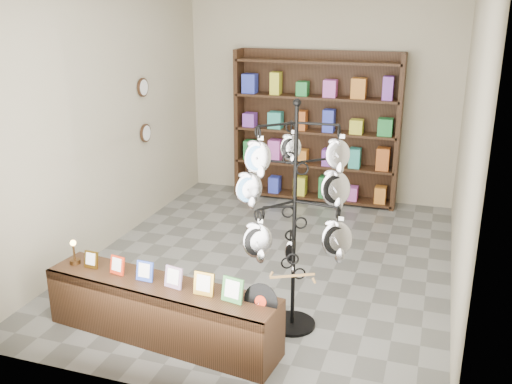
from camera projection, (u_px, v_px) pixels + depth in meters
ground at (270, 260)px, 6.61m from camera, size 5.00×5.00×0.00m
room_envelope at (271, 101)px, 6.02m from camera, size 5.00×5.00×5.00m
display_tree at (295, 202)px, 4.90m from camera, size 1.15×1.15×2.10m
front_shelf at (161, 311)px, 5.00m from camera, size 2.22×0.71×0.77m
back_shelving at (316, 132)px, 8.35m from camera, size 2.42×0.36×2.20m
wall_clocks at (144, 110)px, 7.44m from camera, size 0.03×0.24×0.84m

